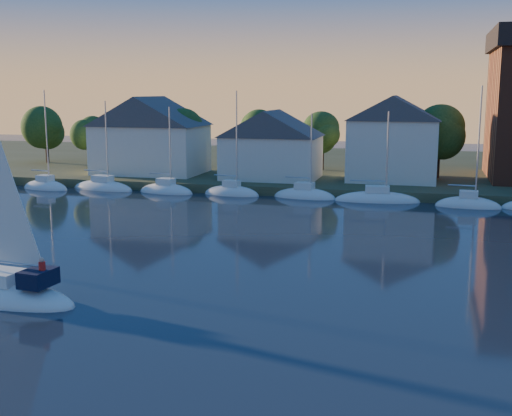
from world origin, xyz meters
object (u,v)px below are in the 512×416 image
at_px(clubhouse_centre, 272,144).
at_px(hero_sailboat, 1,288).
at_px(clubhouse_west, 151,134).
at_px(clubhouse_east, 393,137).

relative_size(clubhouse_centre, hero_sailboat, 0.77).
bearing_deg(clubhouse_centre, clubhouse_west, 176.42).
height_order(clubhouse_centre, clubhouse_east, clubhouse_east).
bearing_deg(hero_sailboat, clubhouse_east, -105.89).
distance_m(clubhouse_west, hero_sailboat, 47.77).
bearing_deg(clubhouse_centre, hero_sailboat, -95.45).
distance_m(clubhouse_centre, clubhouse_east, 14.17).
distance_m(clubhouse_west, clubhouse_centre, 16.05).
xyz_separation_m(clubhouse_east, hero_sailboat, (-18.29, -47.00, -5.38)).
height_order(clubhouse_west, clubhouse_centre, clubhouse_west).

